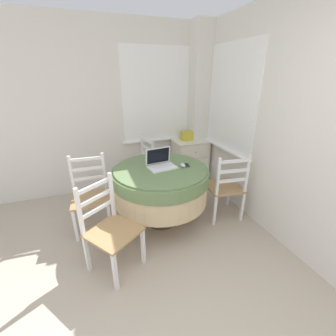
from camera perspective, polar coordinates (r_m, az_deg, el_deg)
The scene contains 11 objects.
corner_room_shell at distance 2.74m, azimuth 5.07°, elevation 11.59°, with size 4.11×4.92×2.55m.
round_dining_table at distance 2.75m, azimuth -1.87°, elevation -3.60°, with size 1.16×1.16×0.77m.
laptop at distance 2.68m, azimuth -1.85°, elevation 1.23°, with size 0.35×0.27×0.22m.
computer_mouse at distance 2.69m, azimuth 3.80°, elevation 0.68°, with size 0.06×0.09×0.05m.
cell_phone at distance 2.75m, azimuth 4.81°, elevation 0.76°, with size 0.07×0.12×0.01m.
dining_chair_near_back_window at distance 3.54m, azimuth -7.13°, elevation -0.03°, with size 0.51×0.51×0.92m.
dining_chair_near_right_window at distance 3.03m, azimuth 14.39°, elevation -4.78°, with size 0.49×0.49×0.92m.
dining_chair_camera_near at distance 2.29m, azimuth -14.55°, elevation -14.71°, with size 0.61×0.61×0.92m.
dining_chair_left_flank at distance 2.91m, azimuth -19.08°, elevation -6.60°, with size 0.46×0.46×0.92m.
corner_cabinet at distance 3.97m, azimuth 5.58°, elevation 1.70°, with size 0.57×0.45×0.76m.
storage_box at distance 3.84m, azimuth 4.80°, elevation 8.17°, with size 0.18×0.16×0.15m.
Camera 1 is at (-0.08, -0.52, 1.82)m, focal length 24.00 mm.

